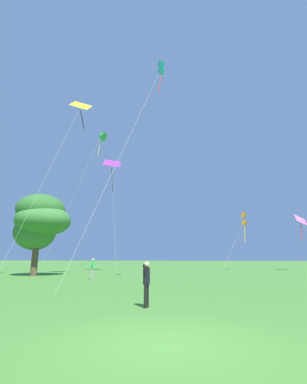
{
  "coord_description": "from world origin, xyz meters",
  "views": [
    {
      "loc": [
        0.97,
        -5.82,
        1.63
      ],
      "look_at": [
        -5.88,
        27.2,
        9.8
      ],
      "focal_mm": 25.72,
      "sensor_mm": 36.0,
      "label": 1
    }
  ],
  "objects_px": {
    "kite_purple_streamer": "(112,170)",
    "kite_yellow_diamond": "(80,111)",
    "person_foreground_watcher": "(146,280)",
    "kite_orange_box": "(244,220)",
    "kite_green_small": "(101,136)",
    "person_far_back": "(93,267)",
    "kite_teal_box": "(160,70)",
    "kite_pink_low": "(301,224)",
    "tree_left_oak": "(40,221)"
  },
  "relations": [
    {
      "from": "kite_teal_box",
      "to": "kite_orange_box",
      "type": "distance_m",
      "value": 27.79
    },
    {
      "from": "person_foreground_watcher",
      "to": "person_far_back",
      "type": "height_order",
      "value": "person_far_back"
    },
    {
      "from": "kite_yellow_diamond",
      "to": "person_far_back",
      "type": "relative_size",
      "value": 11.25
    },
    {
      "from": "kite_teal_box",
      "to": "tree_left_oak",
      "type": "height_order",
      "value": "kite_teal_box"
    },
    {
      "from": "person_far_back",
      "to": "person_foreground_watcher",
      "type": "bearing_deg",
      "value": -58.5
    },
    {
      "from": "person_foreground_watcher",
      "to": "tree_left_oak",
      "type": "bearing_deg",
      "value": 134.2
    },
    {
      "from": "kite_purple_streamer",
      "to": "kite_green_small",
      "type": "distance_m",
      "value": 24.0
    },
    {
      "from": "kite_yellow_diamond",
      "to": "person_foreground_watcher",
      "type": "relative_size",
      "value": 12.06
    },
    {
      "from": "person_foreground_watcher",
      "to": "kite_orange_box",
      "type": "bearing_deg",
      "value": 77.92
    },
    {
      "from": "kite_pink_low",
      "to": "kite_orange_box",
      "type": "height_order",
      "value": "kite_orange_box"
    },
    {
      "from": "kite_orange_box",
      "to": "kite_purple_streamer",
      "type": "bearing_deg",
      "value": -148.87
    },
    {
      "from": "kite_teal_box",
      "to": "kite_orange_box",
      "type": "relative_size",
      "value": 2.07
    },
    {
      "from": "kite_purple_streamer",
      "to": "kite_yellow_diamond",
      "type": "xyz_separation_m",
      "value": [
        -0.33,
        -9.34,
        3.55
      ]
    },
    {
      "from": "kite_green_small",
      "to": "person_foreground_watcher",
      "type": "height_order",
      "value": "kite_green_small"
    },
    {
      "from": "person_foreground_watcher",
      "to": "person_far_back",
      "type": "distance_m",
      "value": 13.87
    },
    {
      "from": "kite_teal_box",
      "to": "kite_yellow_diamond",
      "type": "relative_size",
      "value": 0.97
    },
    {
      "from": "kite_pink_low",
      "to": "kite_yellow_diamond",
      "type": "bearing_deg",
      "value": -143.95
    },
    {
      "from": "kite_orange_box",
      "to": "kite_teal_box",
      "type": "bearing_deg",
      "value": -109.28
    },
    {
      "from": "kite_orange_box",
      "to": "kite_green_small",
      "type": "bearing_deg",
      "value": 166.51
    },
    {
      "from": "person_foreground_watcher",
      "to": "kite_purple_streamer",
      "type": "bearing_deg",
      "value": 113.61
    },
    {
      "from": "kite_purple_streamer",
      "to": "person_foreground_watcher",
      "type": "relative_size",
      "value": 9.85
    },
    {
      "from": "kite_teal_box",
      "to": "kite_pink_low",
      "type": "height_order",
      "value": "kite_teal_box"
    },
    {
      "from": "kite_orange_box",
      "to": "person_foreground_watcher",
      "type": "distance_m",
      "value": 35.95
    },
    {
      "from": "kite_teal_box",
      "to": "person_foreground_watcher",
      "type": "bearing_deg",
      "value": -82.98
    },
    {
      "from": "kite_teal_box",
      "to": "kite_orange_box",
      "type": "xyz_separation_m",
      "value": [
        8.62,
        24.65,
        -9.5
      ]
    },
    {
      "from": "kite_orange_box",
      "to": "tree_left_oak",
      "type": "xyz_separation_m",
      "value": [
        -21.91,
        -19.64,
        -2.12
      ]
    },
    {
      "from": "tree_left_oak",
      "to": "kite_teal_box",
      "type": "bearing_deg",
      "value": -20.64
    },
    {
      "from": "kite_orange_box",
      "to": "tree_left_oak",
      "type": "relative_size",
      "value": 1.08
    },
    {
      "from": "kite_yellow_diamond",
      "to": "tree_left_oak",
      "type": "relative_size",
      "value": 2.31
    },
    {
      "from": "kite_pink_low",
      "to": "kite_green_small",
      "type": "relative_size",
      "value": 0.45
    },
    {
      "from": "kite_teal_box",
      "to": "kite_pink_low",
      "type": "bearing_deg",
      "value": 55.08
    },
    {
      "from": "kite_teal_box",
      "to": "kite_purple_streamer",
      "type": "distance_m",
      "value": 17.05
    },
    {
      "from": "kite_purple_streamer",
      "to": "person_foreground_watcher",
      "type": "height_order",
      "value": "kite_purple_streamer"
    },
    {
      "from": "kite_purple_streamer",
      "to": "person_foreground_watcher",
      "type": "distance_m",
      "value": 28.8
    },
    {
      "from": "kite_yellow_diamond",
      "to": "kite_orange_box",
      "type": "bearing_deg",
      "value": 47.92
    },
    {
      "from": "person_foreground_watcher",
      "to": "kite_green_small",
      "type": "bearing_deg",
      "value": 115.68
    },
    {
      "from": "kite_yellow_diamond",
      "to": "person_foreground_watcher",
      "type": "bearing_deg",
      "value": -53.42
    },
    {
      "from": "kite_pink_low",
      "to": "person_foreground_watcher",
      "type": "xyz_separation_m",
      "value": [
        -15.09,
        -33.28,
        -5.55
      ]
    },
    {
      "from": "tree_left_oak",
      "to": "person_foreground_watcher",
      "type": "bearing_deg",
      "value": -45.8
    },
    {
      "from": "kite_pink_low",
      "to": "kite_green_small",
      "type": "bearing_deg",
      "value": 167.37
    },
    {
      "from": "kite_purple_streamer",
      "to": "kite_yellow_diamond",
      "type": "bearing_deg",
      "value": -92.05
    },
    {
      "from": "kite_teal_box",
      "to": "kite_purple_streamer",
      "type": "relative_size",
      "value": 1.19
    },
    {
      "from": "kite_purple_streamer",
      "to": "person_foreground_watcher",
      "type": "bearing_deg",
      "value": -66.39
    },
    {
      "from": "kite_teal_box",
      "to": "kite_purple_streamer",
      "type": "xyz_separation_m",
      "value": [
        -9.19,
        13.89,
        -3.64
      ]
    },
    {
      "from": "kite_yellow_diamond",
      "to": "person_foreground_watcher",
      "type": "xyz_separation_m",
      "value": [
        10.74,
        -14.47,
        -15.96
      ]
    },
    {
      "from": "person_foreground_watcher",
      "to": "kite_teal_box",
      "type": "bearing_deg",
      "value": 97.02
    },
    {
      "from": "kite_green_small",
      "to": "person_foreground_watcher",
      "type": "xyz_separation_m",
      "value": [
        19.75,
        -41.08,
        -26.2
      ]
    },
    {
      "from": "person_far_back",
      "to": "tree_left_oak",
      "type": "distance_m",
      "value": 9.02
    },
    {
      "from": "kite_orange_box",
      "to": "person_foreground_watcher",
      "type": "relative_size",
      "value": 5.66
    },
    {
      "from": "kite_pink_low",
      "to": "kite_yellow_diamond",
      "type": "xyz_separation_m",
      "value": [
        -25.83,
        -18.8,
        10.41
      ]
    }
  ]
}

